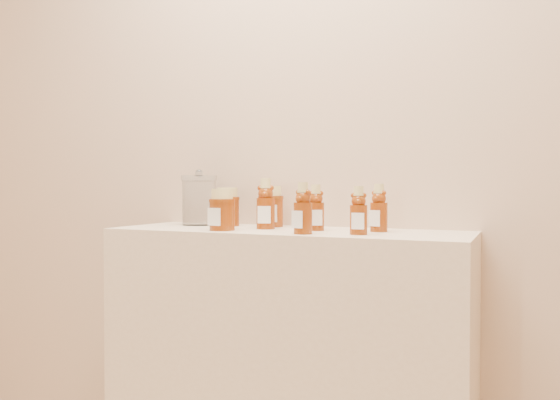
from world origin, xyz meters
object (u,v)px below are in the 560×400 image
at_px(bear_bottle_back_left, 266,200).
at_px(honey_jar_left, 227,207).
at_px(display_table, 286,364).
at_px(glass_canister, 199,198).
at_px(bear_bottle_front_left, 303,205).

xyz_separation_m(bear_bottle_back_left, honey_jar_left, (-0.19, 0.07, -0.03)).
xyz_separation_m(display_table, glass_canister, (-0.39, 0.09, 0.55)).
xyz_separation_m(bear_bottle_back_left, bear_bottle_front_left, (0.19, -0.14, -0.01)).
distance_m(display_table, bear_bottle_front_left, 0.57).
bearing_deg(bear_bottle_back_left, bear_bottle_front_left, -52.03).
relative_size(display_table, bear_bottle_back_left, 6.13).
distance_m(display_table, honey_jar_left, 0.59).
bearing_deg(bear_bottle_front_left, display_table, 146.79).
height_order(bear_bottle_front_left, glass_canister, glass_canister).
xyz_separation_m(honey_jar_left, glass_canister, (-0.12, 0.00, 0.03)).
bearing_deg(display_table, bear_bottle_back_left, 174.47).
height_order(bear_bottle_back_left, bear_bottle_front_left, bear_bottle_back_left).
xyz_separation_m(bear_bottle_front_left, glass_canister, (-0.51, 0.22, 0.01)).
bearing_deg(honey_jar_left, display_table, -8.08).
xyz_separation_m(display_table, bear_bottle_back_left, (-0.08, 0.01, 0.55)).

